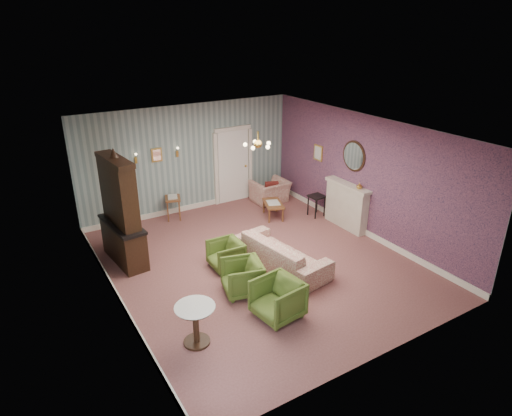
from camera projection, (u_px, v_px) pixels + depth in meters
floor at (258, 262)px, 9.73m from camera, size 7.00×7.00×0.00m
ceiling at (258, 131)px, 8.59m from camera, size 7.00×7.00×0.00m
wall_back at (189, 159)px, 11.91m from camera, size 6.00×0.00×6.00m
wall_front at (385, 279)px, 6.41m from camera, size 6.00×0.00×6.00m
wall_left at (111, 235)px, 7.73m from camera, size 0.00×7.00×7.00m
wall_right at (365, 176)px, 10.60m from camera, size 0.00×7.00×7.00m
wall_right_floral at (365, 176)px, 10.59m from camera, size 0.00×7.00×7.00m
door at (233, 165)px, 12.65m from camera, size 1.12×0.12×2.16m
olive_chair_a at (278, 297)px, 7.82m from camera, size 0.81×0.85×0.79m
olive_chair_b at (242, 276)px, 8.52m from camera, size 0.83×0.86×0.74m
olive_chair_c at (226, 253)px, 9.40m from camera, size 0.64×0.68×0.67m
sofa_chintz at (282, 248)px, 9.41m from camera, size 0.97×2.30×0.87m
wingback_chair at (270, 188)px, 12.80m from camera, size 0.99×0.66×0.85m
dresser at (120, 208)px, 9.32m from camera, size 0.67×1.54×2.49m
fireplace at (346, 206)px, 11.19m from camera, size 0.30×1.40×1.16m
mantel_vase at (359, 186)px, 10.61m from camera, size 0.15×0.15×0.15m
oval_mirror at (354, 156)px, 10.74m from camera, size 0.04×0.76×0.84m
framed_print at (318, 153)px, 11.90m from camera, size 0.04×0.34×0.42m
coffee_table at (273, 210)px, 11.88m from camera, size 0.71×0.92×0.42m
side_table_black at (316, 206)px, 11.92m from camera, size 0.40×0.40×0.58m
pedestal_table at (196, 325)px, 7.18m from camera, size 0.75×0.75×0.72m
nesting_table at (173, 207)px, 11.75m from camera, size 0.53×0.60×0.65m
gilt_mirror_back at (157, 155)px, 11.35m from camera, size 0.28×0.06×0.36m
sconce_left at (136, 158)px, 11.08m from camera, size 0.16×0.12×0.30m
sconce_right at (177, 152)px, 11.60m from camera, size 0.16×0.12×0.30m
chandelier at (258, 145)px, 8.70m from camera, size 0.56×0.56×0.36m
burgundy_cushion at (272, 188)px, 12.64m from camera, size 0.41×0.28×0.39m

